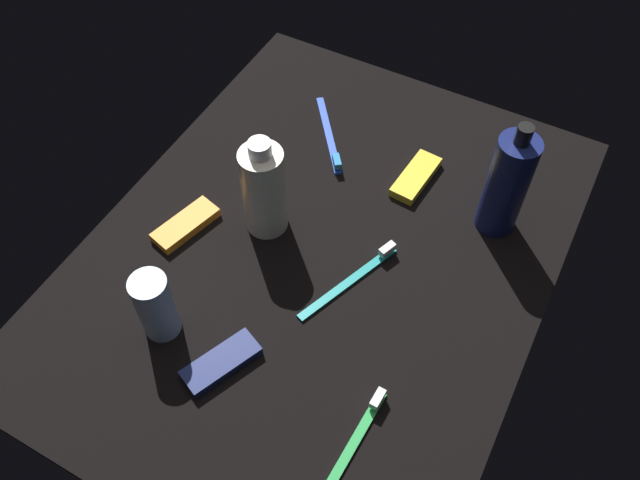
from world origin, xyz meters
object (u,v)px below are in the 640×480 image
object	(u,v)px
deodorant_stick	(156,306)
snack_bar_yellow	(416,177)
toothbrush_teal	(354,277)
snack_bar_navy	(221,363)
snack_bar_orange	(186,225)
lotion_bottle	(507,185)
toothbrush_blue	(330,137)
toothbrush_green	(352,445)
bodywash_bottle	(264,190)

from	to	relation	value
deodorant_stick	snack_bar_yellow	xyz separation A→B (cm)	(-40.55, 19.48, -4.74)
toothbrush_teal	snack_bar_navy	world-z (taller)	toothbrush_teal
snack_bar_navy	snack_bar_orange	bearing A→B (deg)	-110.28
toothbrush_teal	snack_bar_orange	bearing A→B (deg)	-81.98
snack_bar_orange	lotion_bottle	bearing A→B (deg)	134.40
lotion_bottle	toothbrush_blue	xyz separation A→B (cm)	(-3.77, -30.06, -8.12)
deodorant_stick	snack_bar_orange	size ratio (longest dim) A/B	1.06
toothbrush_green	toothbrush_teal	xyz separation A→B (cm)	(-21.67, -10.54, 0.00)
snack_bar_yellow	snack_bar_orange	xyz separation A→B (cm)	(25.16, -26.55, 0.00)
deodorant_stick	snack_bar_orange	distance (cm)	17.58
bodywash_bottle	snack_bar_yellow	size ratio (longest dim) A/B	1.64
toothbrush_green	snack_bar_yellow	size ratio (longest dim) A/B	1.73
bodywash_bottle	snack_bar_orange	xyz separation A→B (cm)	(6.55, -10.27, -6.99)
snack_bar_navy	toothbrush_teal	bearing A→B (deg)	178.86
bodywash_bottle	deodorant_stick	size ratio (longest dim) A/B	1.55
lotion_bottle	deodorant_stick	xyz separation A→B (cm)	(38.22, -33.38, -3.24)
toothbrush_blue	snack_bar_orange	xyz separation A→B (cm)	(26.61, -10.40, 0.14)
bodywash_bottle	toothbrush_teal	distance (cm)	17.83
lotion_bottle	toothbrush_teal	distance (cm)	25.10
bodywash_bottle	toothbrush_blue	bearing A→B (deg)	179.64
toothbrush_blue	snack_bar_yellow	xyz separation A→B (cm)	(1.45, 16.15, 0.14)
toothbrush_teal	snack_bar_orange	world-z (taller)	toothbrush_teal
bodywash_bottle	snack_bar_navy	size ratio (longest dim) A/B	1.64
deodorant_stick	toothbrush_blue	size ratio (longest dim) A/B	0.73
snack_bar_yellow	toothbrush_teal	bearing A→B (deg)	4.17
lotion_bottle	toothbrush_teal	world-z (taller)	lotion_bottle
bodywash_bottle	snack_bar_yellow	bearing A→B (deg)	138.84
lotion_bottle	snack_bar_yellow	size ratio (longest dim) A/B	1.91
toothbrush_teal	snack_bar_yellow	size ratio (longest dim) A/B	1.66
deodorant_stick	toothbrush_teal	bearing A→B (deg)	134.70
toothbrush_blue	snack_bar_navy	distance (cm)	43.56
toothbrush_green	toothbrush_teal	distance (cm)	24.10
toothbrush_teal	snack_bar_yellow	distance (cm)	21.45
lotion_bottle	snack_bar_yellow	bearing A→B (deg)	-99.49
bodywash_bottle	snack_bar_yellow	distance (cm)	25.70
snack_bar_yellow	toothbrush_blue	bearing A→B (deg)	-90.47
lotion_bottle	snack_bar_navy	bearing A→B (deg)	-30.68
toothbrush_green	toothbrush_teal	bearing A→B (deg)	-154.06
snack_bar_orange	snack_bar_yellow	bearing A→B (deg)	148.41
deodorant_stick	toothbrush_green	xyz separation A→B (cm)	(2.58, 29.84, -4.88)
lotion_bottle	snack_bar_orange	xyz separation A→B (cm)	(22.84, -40.45, -7.98)
bodywash_bottle	snack_bar_yellow	xyz separation A→B (cm)	(-18.62, 16.28, -6.99)
bodywash_bottle	deodorant_stick	xyz separation A→B (cm)	(21.93, -3.20, -2.24)
toothbrush_blue	toothbrush_green	world-z (taller)	same
deodorant_stick	snack_bar_orange	xyz separation A→B (cm)	(-15.38, -7.07, -4.74)
deodorant_stick	toothbrush_blue	xyz separation A→B (cm)	(-41.99, 3.33, -4.88)
lotion_bottle	snack_bar_yellow	xyz separation A→B (cm)	(-2.32, -13.90, -7.98)
bodywash_bottle	deodorant_stick	distance (cm)	22.27
bodywash_bottle	toothbrush_teal	xyz separation A→B (cm)	(2.83, 16.10, -7.13)
deodorant_stick	snack_bar_yellow	bearing A→B (deg)	154.34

